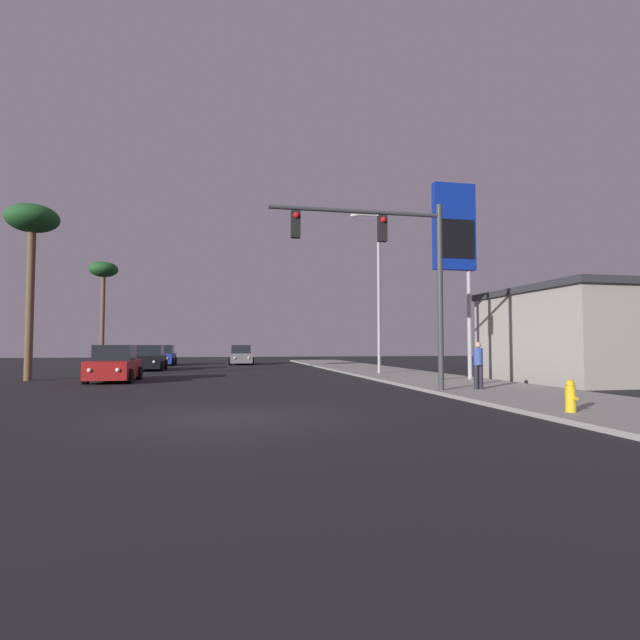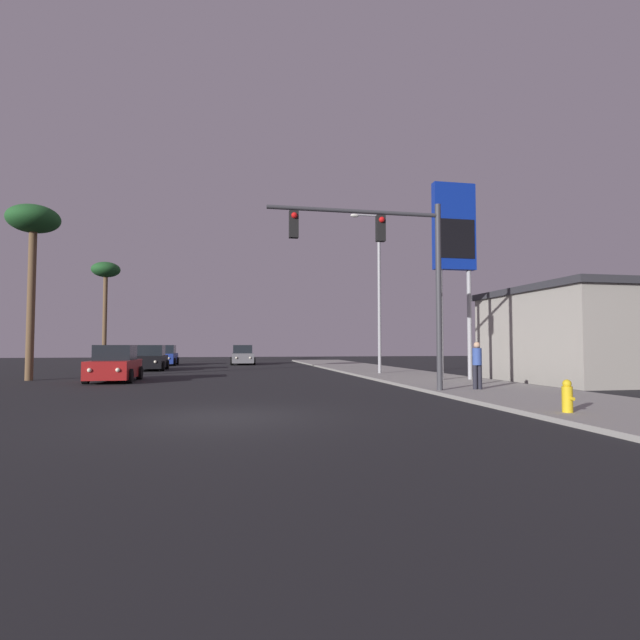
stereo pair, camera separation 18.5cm
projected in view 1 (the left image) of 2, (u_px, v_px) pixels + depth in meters
ground_plane at (227, 417)px, 11.55m from camera, size 120.00×120.00×0.00m
sidewalk_right at (431, 380)px, 23.21m from camera, size 5.00×60.00×0.12m
building_gas_station at (616, 335)px, 23.33m from camera, size 10.30×8.30×4.30m
car_red at (114, 365)px, 22.90m from camera, size 2.04×4.31×1.68m
car_blue at (163, 356)px, 41.34m from camera, size 2.04×4.31×1.68m
car_black at (150, 359)px, 33.09m from camera, size 2.04×4.32×1.68m
car_grey at (241, 356)px, 42.90m from camera, size 2.04×4.32×1.68m
traffic_light_mast at (394, 258)px, 17.11m from camera, size 6.11×0.36×6.50m
street_lamp at (376, 284)px, 27.94m from camera, size 1.74×0.24×9.00m
gas_station_sign at (454, 238)px, 22.91m from camera, size 2.00×0.42×9.00m
fire_hydrant at (571, 396)px, 11.59m from camera, size 0.24×0.34×0.76m
pedestrian_on_sidewalk at (478, 363)px, 17.65m from camera, size 0.34×0.32×1.67m
palm_tree_near at (32, 228)px, 23.84m from camera, size 2.40×2.40×8.41m
palm_tree_far at (103, 275)px, 43.23m from camera, size 2.40×2.40×8.91m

